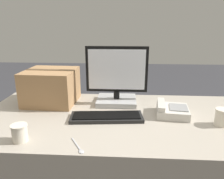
# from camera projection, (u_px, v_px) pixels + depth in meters

# --- Properties ---
(office_desk) EXTENTS (1.80, 0.90, 0.75)m
(office_desk) POSITION_uv_depth(u_px,v_px,m) (116.00, 165.00, 1.53)
(office_desk) COLOR #A89E8E
(office_desk) RESTS_ON ground_plane
(monitor) EXTENTS (0.45, 0.25, 0.43)m
(monitor) POSITION_uv_depth(u_px,v_px,m) (117.00, 81.00, 1.61)
(monitor) COLOR #B7B7B7
(monitor) RESTS_ON office_desk
(keyboard) EXTENTS (0.47, 0.20, 0.03)m
(keyboard) POSITION_uv_depth(u_px,v_px,m) (107.00, 117.00, 1.38)
(keyboard) COLOR black
(keyboard) RESTS_ON office_desk
(desk_phone) EXTENTS (0.23, 0.24, 0.08)m
(desk_phone) POSITION_uv_depth(u_px,v_px,m) (171.00, 110.00, 1.43)
(desk_phone) COLOR beige
(desk_phone) RESTS_ON office_desk
(paper_cup_left) EXTENTS (0.08, 0.08, 0.09)m
(paper_cup_left) POSITION_uv_depth(u_px,v_px,m) (20.00, 133.00, 1.11)
(paper_cup_left) COLOR beige
(paper_cup_left) RESTS_ON office_desk
(paper_cup_right) EXTENTS (0.09, 0.09, 0.10)m
(paper_cup_right) POSITION_uv_depth(u_px,v_px,m) (222.00, 117.00, 1.28)
(paper_cup_right) COLOR beige
(paper_cup_right) RESTS_ON office_desk
(spoon) EXTENTS (0.10, 0.15, 0.00)m
(spoon) POSITION_uv_depth(u_px,v_px,m) (79.00, 148.00, 1.06)
(spoon) COLOR #B2B2B7
(spoon) RESTS_ON office_desk
(cardboard_box) EXTENTS (0.38, 0.36, 0.25)m
(cardboard_box) POSITION_uv_depth(u_px,v_px,m) (51.00, 86.00, 1.63)
(cardboard_box) COLOR #9E754C
(cardboard_box) RESTS_ON office_desk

